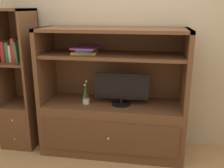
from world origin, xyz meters
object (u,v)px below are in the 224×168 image
at_px(media_console, 113,114).
at_px(bookshelf_tall, 22,101).
at_px(tv_monitor, 121,88).
at_px(magazine_stack, 85,50).
at_px(potted_plant, 86,100).
at_px(upright_book_row, 11,51).

relative_size(media_console, bookshelf_tall, 0.99).
bearing_deg(bookshelf_tall, tv_monitor, -2.09).
bearing_deg(bookshelf_tall, media_console, -0.23).
bearing_deg(magazine_stack, potted_plant, -83.53).
xyz_separation_m(magazine_stack, bookshelf_tall, (-0.87, 0.02, -0.69)).
relative_size(tv_monitor, upright_book_row, 2.25).
distance_m(tv_monitor, magazine_stack, 0.60).
distance_m(magazine_stack, upright_book_row, 0.93).
xyz_separation_m(media_console, tv_monitor, (0.11, -0.04, 0.34)).
xyz_separation_m(media_console, upright_book_row, (-1.24, -0.01, 0.73)).
height_order(potted_plant, upright_book_row, upright_book_row).
distance_m(potted_plant, magazine_stack, 0.58).
bearing_deg(tv_monitor, potted_plant, -174.25).
distance_m(media_console, magazine_stack, 0.84).
height_order(tv_monitor, magazine_stack, magazine_stack).
bearing_deg(bookshelf_tall, magazine_stack, -1.38).
height_order(media_console, upright_book_row, media_console).
xyz_separation_m(media_console, bookshelf_tall, (-1.19, 0.00, 0.09)).
bearing_deg(potted_plant, tv_monitor, 5.75).
xyz_separation_m(tv_monitor, magazine_stack, (-0.42, 0.03, 0.43)).
distance_m(potted_plant, upright_book_row, 1.08).
bearing_deg(tv_monitor, bookshelf_tall, 177.91).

